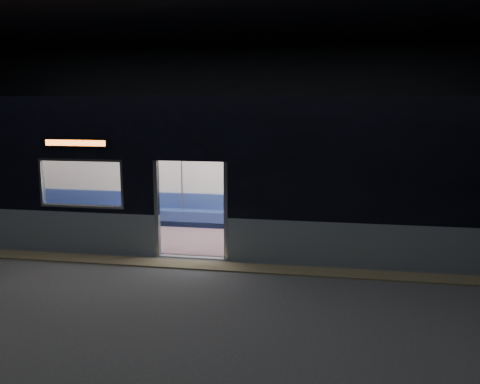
# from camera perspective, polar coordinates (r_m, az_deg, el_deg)

# --- Properties ---
(station_floor) EXTENTS (24.00, 14.00, 0.01)m
(station_floor) POSITION_cam_1_polar(r_m,az_deg,el_deg) (9.86, -7.04, -9.20)
(station_floor) COLOR #47494C
(station_floor) RESTS_ON ground
(station_envelope) EXTENTS (24.00, 14.00, 5.00)m
(station_envelope) POSITION_cam_1_polar(r_m,az_deg,el_deg) (9.31, -7.54, 12.62)
(station_envelope) COLOR black
(station_envelope) RESTS_ON station_floor
(tactile_strip) EXTENTS (22.80, 0.50, 0.03)m
(tactile_strip) POSITION_cam_1_polar(r_m,az_deg,el_deg) (10.35, -6.15, -8.10)
(tactile_strip) COLOR #8C7F59
(tactile_strip) RESTS_ON station_floor
(metro_car) EXTENTS (18.00, 3.04, 3.35)m
(metro_car) POSITION_cam_1_polar(r_m,az_deg,el_deg) (11.84, -3.67, 3.36)
(metro_car) COLOR gray
(metro_car) RESTS_ON station_floor
(passenger) EXTENTS (0.39, 0.65, 1.30)m
(passenger) POSITION_cam_1_polar(r_m,az_deg,el_deg) (12.73, 4.62, -1.08)
(passenger) COLOR black
(passenger) RESTS_ON metro_car
(handbag) EXTENTS (0.32, 0.30, 0.13)m
(handbag) POSITION_cam_1_polar(r_m,az_deg,el_deg) (12.55, 4.30, -1.73)
(handbag) COLOR black
(handbag) RESTS_ON passenger
(transit_map) EXTENTS (1.09, 0.03, 0.71)m
(transit_map) POSITION_cam_1_polar(r_m,az_deg,el_deg) (13.00, 18.15, 1.96)
(transit_map) COLOR white
(transit_map) RESTS_ON metro_car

